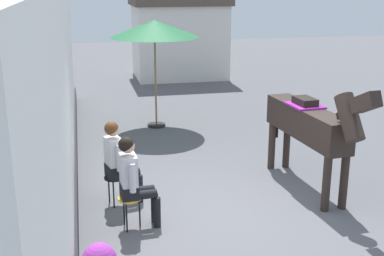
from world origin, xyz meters
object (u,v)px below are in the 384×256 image
at_px(seated_visitor_far, 118,158).
at_px(saddled_horse_center, 311,125).
at_px(cafe_parasol, 155,29).
at_px(seated_visitor_near, 133,178).

relative_size(seated_visitor_far, saddled_horse_center, 0.46).
bearing_deg(saddled_horse_center, cafe_parasol, 113.61).
distance_m(seated_visitor_far, saddled_horse_center, 3.22).
bearing_deg(seated_visitor_far, cafe_parasol, 73.80).
bearing_deg(seated_visitor_far, seated_visitor_near, -80.29).
height_order(seated_visitor_near, seated_visitor_far, same).
bearing_deg(seated_visitor_near, saddled_horse_center, 14.11).
relative_size(seated_visitor_far, cafe_parasol, 0.54).
distance_m(seated_visitor_near, cafe_parasol, 5.55).
distance_m(seated_visitor_near, saddled_horse_center, 3.17).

